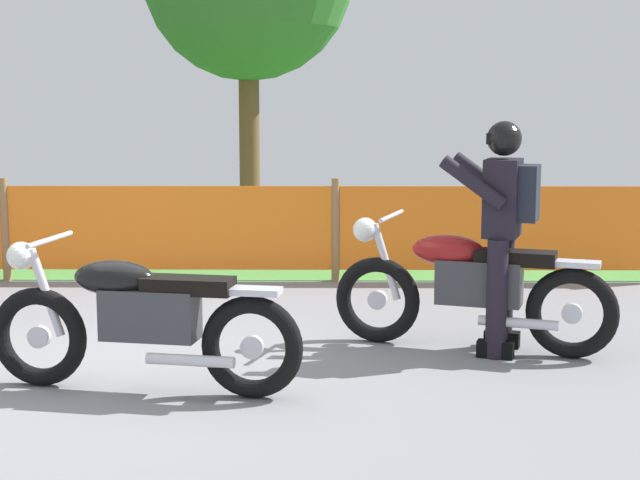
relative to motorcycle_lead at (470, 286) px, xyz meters
The scene contains 6 objects.
ground 2.76m from the motorcycle_lead, 166.86° to the right, with size 24.00×24.00×0.02m, color gray.
grass_verge 5.93m from the motorcycle_lead, 116.62° to the left, with size 24.00×5.21×0.01m, color #4C8C3D.
barrier_fence 3.76m from the motorcycle_lead, 134.71° to the left, with size 10.10×0.08×1.05m.
motorcycle_lead is the anchor object (origin of this frame).
motorcycle_trailing 2.46m from the motorcycle_lead, 154.66° to the right, with size 2.06×0.69×0.98m.
rider_lead 0.52m from the motorcycle_lead, 17.67° to the right, with size 0.77×0.66×1.69m.
Camera 1 is at (1.62, -6.44, 1.87)m, focal length 54.85 mm.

